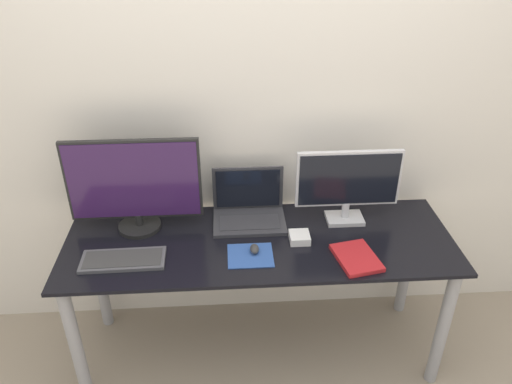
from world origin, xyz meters
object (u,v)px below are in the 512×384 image
monitor_left (134,185)px  power_brick (300,237)px  mouse (254,249)px  laptop (249,208)px  keyboard (123,260)px  monitor_right (348,183)px  book (356,258)px

monitor_left → power_brick: bearing=-11.9°
mouse → laptop: bearing=92.0°
keyboard → mouse: size_ratio=5.65×
monitor_right → book: size_ratio=1.97×
monitor_left → mouse: monitor_left is taller
book → power_brick: 0.28m
mouse → monitor_left: bearing=156.3°
book → monitor_left: bearing=162.2°
monitor_left → mouse: bearing=-23.7°
laptop → mouse: size_ratio=5.38×
mouse → book: (0.44, -0.08, -0.01)m
keyboard → laptop: bearing=28.4°
book → monitor_right: bearing=87.1°
monitor_right → mouse: bearing=-152.8°
mouse → book: mouse is taller
monitor_right → laptop: 0.49m
monitor_right → laptop: size_ratio=1.43×
laptop → monitor_right: bearing=-5.7°
book → power_brick: size_ratio=2.63×
laptop → book: laptop is taller
laptop → mouse: laptop is taller
keyboard → power_brick: power_brick is taller
monitor_right → keyboard: monitor_right is taller
power_brick → mouse: bearing=-160.0°
power_brick → keyboard: bearing=-172.6°
laptop → mouse: bearing=-88.0°
monitor_left → laptop: 0.56m
monitor_left → power_brick: size_ratio=6.41×
mouse → power_brick: (0.21, 0.08, -0.00)m
monitor_left → monitor_right: size_ratio=1.24×
laptop → keyboard: 0.65m
book → mouse: bearing=169.8°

